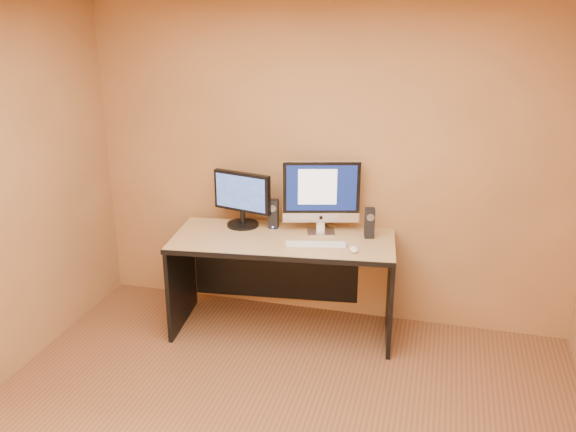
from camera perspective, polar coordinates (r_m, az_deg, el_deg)
The scene contains 10 objects.
walls at distance 3.14m, azimuth -3.47°, elevation -4.26°, with size 4.00×4.00×2.60m, color #AB7545, non-canonical shape.
desk at distance 4.96m, azimuth -0.45°, elevation -6.44°, with size 1.74×0.76×0.81m, color tan, non-canonical shape.
imac at distance 4.83m, azimuth 3.15°, elevation 1.79°, with size 0.62×0.23×0.60m, color silver, non-canonical shape.
second_monitor at distance 5.01m, azimuth -4.30°, elevation 1.55°, with size 0.52×0.26×0.46m, color black, non-canonical shape.
speaker_left at distance 4.98m, azimuth -1.35°, elevation 0.20°, with size 0.07×0.08×0.24m, color black, non-canonical shape.
speaker_right at distance 4.82m, azimuth 7.64°, elevation -0.65°, with size 0.07×0.08×0.24m, color black, non-canonical shape.
keyboard at distance 4.65m, azimuth 2.65°, elevation -2.69°, with size 0.47×0.13×0.02m, color silver.
mouse at distance 4.56m, azimuth 6.18°, elevation -3.10°, with size 0.06×0.11×0.04m, color silver.
cable_a at distance 5.06m, azimuth 3.67°, elevation -0.93°, with size 0.01×0.01×0.24m, color black.
cable_b at distance 5.03m, azimuth 2.78°, elevation -1.02°, with size 0.01×0.01×0.20m, color black.
Camera 1 is at (0.92, -2.73, 2.55)m, focal length 38.00 mm.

